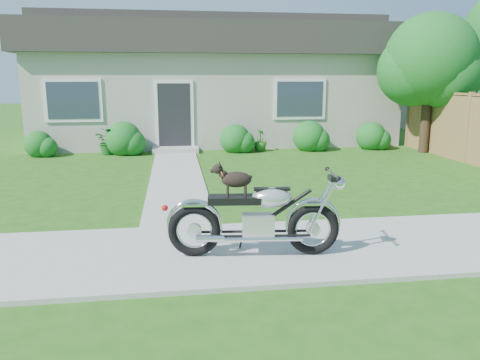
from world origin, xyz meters
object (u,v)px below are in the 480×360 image
(motorcycle_with_dog, at_px, (257,216))
(tree_near, at_px, (435,64))
(house, at_px, (214,81))
(fence, at_px, (468,128))
(potted_plant_right, at_px, (260,140))
(potted_plant_left, at_px, (109,141))

(motorcycle_with_dog, bearing_deg, tree_near, 54.92)
(house, bearing_deg, fence, -44.74)
(potted_plant_right, relative_size, motorcycle_with_dog, 0.32)
(tree_near, relative_size, potted_plant_right, 5.81)
(house, bearing_deg, potted_plant_right, -71.52)
(tree_near, xyz_separation_m, motorcycle_with_dog, (-6.75, -7.78, -2.11))
(fence, relative_size, potted_plant_left, 8.05)
(tree_near, bearing_deg, fence, -87.26)
(fence, distance_m, potted_plant_right, 5.89)
(fence, distance_m, motorcycle_with_dog, 9.11)
(tree_near, relative_size, potted_plant_left, 5.06)
(house, relative_size, fence, 1.90)
(fence, bearing_deg, potted_plant_right, 151.47)
(house, height_order, potted_plant_left, house)
(potted_plant_left, distance_m, potted_plant_right, 4.63)
(fence, height_order, potted_plant_right, fence)
(house, height_order, potted_plant_right, house)
(tree_near, bearing_deg, potted_plant_right, 168.52)
(house, distance_m, potted_plant_left, 5.20)
(tree_near, height_order, potted_plant_left, tree_near)
(motorcycle_with_dog, bearing_deg, potted_plant_right, 85.05)
(potted_plant_right, bearing_deg, motorcycle_with_dog, -100.79)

